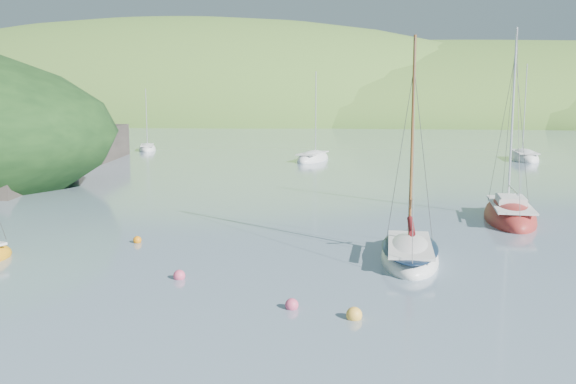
# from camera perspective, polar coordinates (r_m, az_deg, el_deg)

# --- Properties ---
(ground) EXTENTS (700.00, 700.00, 0.00)m
(ground) POSITION_cam_1_polar(r_m,az_deg,el_deg) (20.14, -0.57, -10.85)
(ground) COLOR slate
(ground) RESTS_ON ground
(shoreline_hills) EXTENTS (690.00, 135.00, 56.00)m
(shoreline_hills) POSITION_cam_1_polar(r_m,az_deg,el_deg) (191.70, 5.35, 6.47)
(shoreline_hills) COLOR #396225
(shoreline_hills) RESTS_ON ground
(daysailer_white) EXTENTS (2.35, 6.38, 9.80)m
(daysailer_white) POSITION_cam_1_polar(r_m,az_deg,el_deg) (26.99, 10.75, -5.48)
(daysailer_white) COLOR white
(daysailer_white) RESTS_ON ground
(sloop_red) EXTENTS (2.96, 7.70, 11.23)m
(sloop_red) POSITION_cam_1_polar(r_m,az_deg,el_deg) (36.89, 19.10, -2.05)
(sloop_red) COLOR #99331B
(sloop_red) RESTS_ON ground
(distant_sloop_a) EXTENTS (3.84, 7.40, 10.06)m
(distant_sloop_a) POSITION_cam_1_polar(r_m,az_deg,el_deg) (67.13, 2.23, 2.94)
(distant_sloop_a) COLOR white
(distant_sloop_a) RESTS_ON ground
(distant_sloop_b) EXTENTS (2.77, 7.71, 10.96)m
(distant_sloop_b) POSITION_cam_1_polar(r_m,az_deg,el_deg) (72.44, 20.23, 2.84)
(distant_sloop_b) COLOR white
(distant_sloop_b) RESTS_ON ground
(distant_sloop_c) EXTENTS (3.90, 6.17, 8.31)m
(distant_sloop_c) POSITION_cam_1_polar(r_m,az_deg,el_deg) (81.93, -12.40, 3.74)
(distant_sloop_c) COLOR white
(distant_sloop_c) RESTS_ON ground
(mooring_buoys) EXTENTS (22.32, 10.87, 0.49)m
(mooring_buoys) POSITION_cam_1_polar(r_m,az_deg,el_deg) (23.80, 5.16, -7.51)
(mooring_buoys) COLOR #F4B13B
(mooring_buoys) RESTS_ON ground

